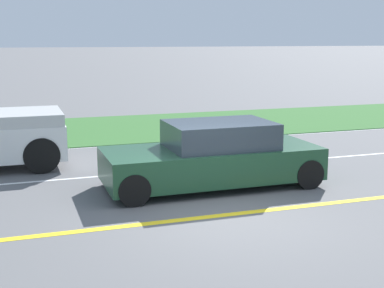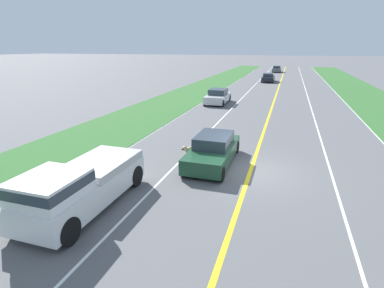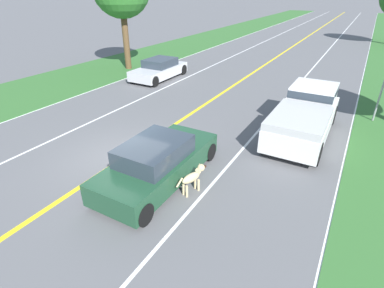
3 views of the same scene
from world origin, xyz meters
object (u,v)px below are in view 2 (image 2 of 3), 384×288
(pickup_truck, at_px, (79,185))
(ego_car, at_px, (213,150))
(car_trailing_mid, at_px, (268,78))
(car_trailing_far, at_px, (277,69))
(car_trailing_near, at_px, (218,97))
(dog, at_px, (188,150))

(pickup_truck, bearing_deg, ego_car, -120.04)
(pickup_truck, relative_size, car_trailing_mid, 1.14)
(car_trailing_mid, distance_m, car_trailing_far, 20.37)
(car_trailing_near, xyz_separation_m, car_trailing_far, (-3.78, -42.04, -0.02))
(car_trailing_near, distance_m, car_trailing_mid, 21.94)
(pickup_truck, xyz_separation_m, car_trailing_near, (0.17, -21.68, -0.26))
(dog, distance_m, car_trailing_near, 16.15)
(car_trailing_mid, bearing_deg, dog, 88.18)
(dog, relative_size, car_trailing_mid, 0.25)
(pickup_truck, distance_m, car_trailing_near, 21.69)
(car_trailing_mid, height_order, car_trailing_far, car_trailing_far)
(car_trailing_near, height_order, car_trailing_far, car_trailing_near)
(ego_car, height_order, car_trailing_near, car_trailing_near)
(car_trailing_near, relative_size, car_trailing_far, 0.97)
(ego_car, relative_size, dog, 4.00)
(dog, distance_m, car_trailing_mid, 37.69)
(dog, distance_m, car_trailing_far, 58.06)
(dog, xyz_separation_m, car_trailing_mid, (-1.19, -37.67, 0.10))
(pickup_truck, bearing_deg, car_trailing_mid, -94.26)
(dog, height_order, car_trailing_mid, car_trailing_mid)
(ego_car, distance_m, car_trailing_near, 16.36)
(ego_car, bearing_deg, car_trailing_far, -90.31)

